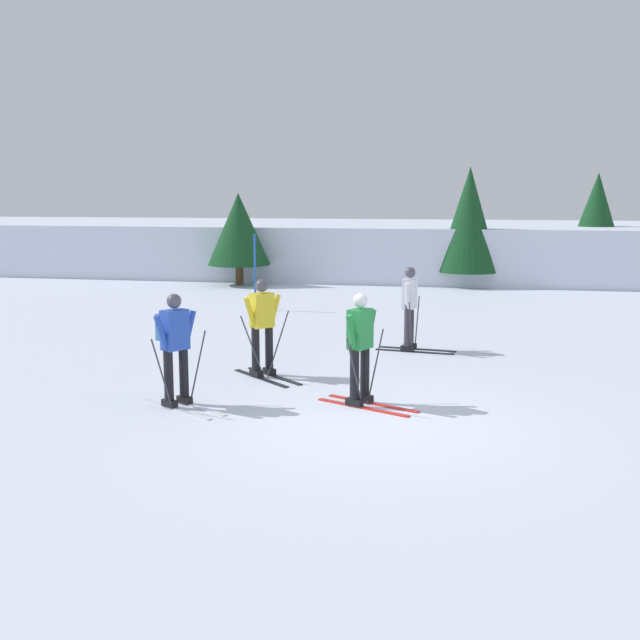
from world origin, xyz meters
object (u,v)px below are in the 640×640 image
Objects in this scene: skier_yellow at (262,325)px; conifer_far_right at (239,229)px; trail_marker_pole at (255,272)px; skier_blue at (174,344)px; skier_white at (410,306)px; conifer_far_centre at (596,219)px; conifer_far_left at (469,220)px; skier_green at (361,346)px.

conifer_far_right reaches higher than skier_yellow.
skier_yellow is at bearing -73.43° from trail_marker_pole.
skier_blue is 1.00× the size of skier_white.
conifer_far_right is 13.00m from conifer_far_centre.
conifer_far_left is (1.12, 11.40, 1.36)m from skier_white.
skier_blue is at bearing -114.88° from conifer_far_centre.
skier_white is 6.62m from trail_marker_pole.
skier_green and skier_yellow have the same top height.
conifer_far_left reaches higher than skier_blue.
conifer_far_centre is (12.39, 3.94, 0.32)m from conifer_far_right.
conifer_far_centre is at bearing 42.63° from trail_marker_pole.
skier_green is 2.45m from skier_yellow.
trail_marker_pole reaches higher than skier_white.
conifer_far_right is (-6.28, 14.52, 1.02)m from skier_green.
trail_marker_pole is 8.83m from conifer_far_left.
conifer_far_left is 1.28× the size of conifer_far_right.
skier_white is at bearing -111.79° from conifer_far_centre.
trail_marker_pole is at bearing 98.53° from skier_blue.
skier_blue is 21.03m from conifer_far_centre.
conifer_far_right is at bearing -171.91° from conifer_far_left.
conifer_far_left is 7.91m from conifer_far_right.
trail_marker_pole reaches higher than skier_green.
skier_white is 15.38m from conifer_far_centre.
skier_white is 0.54× the size of conifer_far_right.
conifer_far_left is at bearing 76.20° from skier_yellow.
conifer_far_centre is at bearing 64.64° from skier_yellow.
skier_white and skier_yellow have the same top height.
skier_blue is at bearing -81.47° from trail_marker_pole.
conifer_far_left is (1.54, 15.64, 1.36)m from skier_green.
trail_marker_pole is at bearing -137.37° from conifer_far_centre.
skier_green is 15.86m from conifer_far_right.
skier_blue is 2.78m from skier_green.
conifer_far_left is 1.04× the size of conifer_far_centre.
conifer_far_centre reaches higher than skier_blue.
skier_green is at bearing -95.67° from skier_white.
conifer_far_left is at bearing -148.21° from conifer_far_centre.
skier_yellow is at bearing -115.36° from conifer_far_centre.
trail_marker_pole is 0.53× the size of conifer_far_centre.
skier_green is 0.54× the size of conifer_far_right.
conifer_far_right is at bearing 103.24° from skier_blue.
skier_green is 0.42× the size of conifer_far_left.
conifer_far_left reaches higher than skier_white.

